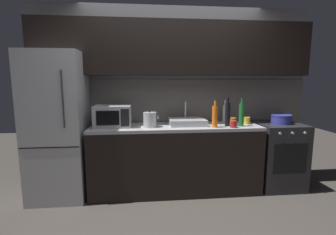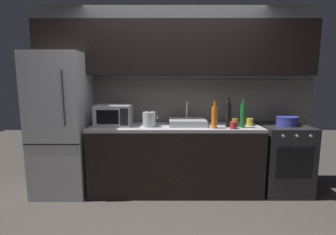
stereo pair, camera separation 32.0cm
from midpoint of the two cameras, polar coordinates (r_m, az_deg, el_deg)
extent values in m
plane|color=#3D3833|center=(2.72, 0.63, -24.55)|extent=(10.00, 10.00, 0.00)
cube|color=slate|center=(3.58, -1.66, 4.82)|extent=(3.95, 0.10, 2.50)
cube|color=slate|center=(3.53, -1.59, 3.95)|extent=(3.95, 0.01, 0.60)
cube|color=black|center=(3.38, -1.43, 15.64)|extent=(3.64, 0.34, 0.70)
cube|color=black|center=(3.34, -1.10, -9.82)|extent=(2.21, 0.60, 0.86)
cube|color=#9E9EA3|center=(3.23, -1.12, -2.22)|extent=(2.21, 0.60, 0.04)
cube|color=#ADAFB5|center=(3.44, -26.66, -1.87)|extent=(0.68, 0.66, 1.83)
cube|color=black|center=(3.18, -28.56, -6.20)|extent=(0.67, 0.00, 0.01)
cylinder|color=#333333|center=(3.01, -26.15, 3.82)|extent=(0.02, 0.02, 0.64)
cube|color=#232326|center=(3.74, 21.85, -8.13)|extent=(0.60, 0.60, 0.90)
cube|color=black|center=(3.47, 24.23, -8.77)|extent=(0.45, 0.01, 0.40)
cylinder|color=#B2B2B7|center=(3.30, 22.17, -3.50)|extent=(0.03, 0.02, 0.03)
cylinder|color=#B2B2B7|center=(3.38, 24.64, -3.38)|extent=(0.03, 0.02, 0.03)
cylinder|color=#B2B2B7|center=(3.47, 27.00, -3.25)|extent=(0.03, 0.02, 0.03)
cube|color=#A8AAAF|center=(3.26, -15.45, 0.34)|extent=(0.46, 0.34, 0.27)
cube|color=black|center=(3.10, -16.73, -0.14)|extent=(0.28, 0.01, 0.18)
cube|color=black|center=(3.07, -12.93, -0.08)|extent=(0.10, 0.01, 0.22)
cube|color=#ADAFB5|center=(3.26, 1.66, -1.03)|extent=(0.48, 0.38, 0.08)
cylinder|color=silver|center=(3.37, 1.38, 1.86)|extent=(0.02, 0.02, 0.22)
cylinder|color=#B7BABF|center=(3.13, -7.17, -0.52)|extent=(0.17, 0.17, 0.19)
sphere|color=black|center=(3.12, -7.20, 1.39)|extent=(0.02, 0.02, 0.02)
cone|color=#B7BABF|center=(3.13, -5.29, 0.19)|extent=(0.03, 0.03, 0.05)
cylinder|color=silver|center=(3.54, 10.56, 0.91)|extent=(0.06, 0.06, 0.24)
cylinder|color=silver|center=(3.52, 10.62, 3.42)|extent=(0.02, 0.02, 0.07)
cylinder|color=black|center=(3.22, 10.94, 0.67)|extent=(0.06, 0.06, 0.30)
cylinder|color=black|center=(3.20, 11.03, 3.96)|extent=(0.02, 0.02, 0.07)
cylinder|color=#1E6B2D|center=(3.25, 14.02, 0.57)|extent=(0.07, 0.07, 0.29)
cylinder|color=#1E6B2D|center=(3.23, 14.14, 3.77)|extent=(0.02, 0.02, 0.07)
cylinder|color=orange|center=(3.11, 7.96, 0.16)|extent=(0.07, 0.07, 0.27)
cylinder|color=orange|center=(3.09, 8.03, 3.28)|extent=(0.03, 0.03, 0.07)
cylinder|color=gold|center=(3.45, 15.33, -0.70)|extent=(0.08, 0.08, 0.09)
cylinder|color=#A82323|center=(3.15, 12.16, -1.54)|extent=(0.08, 0.08, 0.09)
cylinder|color=#B27019|center=(3.35, 12.28, -0.86)|extent=(0.08, 0.08, 0.09)
cylinder|color=#333899|center=(3.64, 22.53, -0.50)|extent=(0.27, 0.27, 0.10)
cylinder|color=#333899|center=(3.63, 22.58, 0.46)|extent=(0.27, 0.27, 0.02)
camera|label=1|loc=(0.16, -92.86, -0.43)|focal=26.25mm
camera|label=2|loc=(0.16, 87.14, 0.43)|focal=26.25mm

